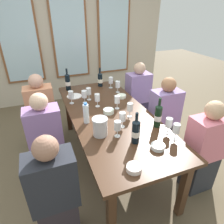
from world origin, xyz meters
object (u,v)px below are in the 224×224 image
water_bottle (86,113)px  wine_glass_2 (169,123)px  wine_glass_9 (118,126)px  seated_person_5 (164,118)px  seated_person_2 (42,114)px  wine_glass_7 (117,100)px  seated_person_1 (204,150)px  seated_person_3 (138,97)px  tasting_bowl_2 (109,111)px  wine_bottle_1 (158,116)px  dining_table (110,119)px  wine_glass_5 (97,98)px  wine_bottle_2 (100,79)px  wine_glass_11 (122,117)px  wine_glass_6 (71,95)px  wine_glass_3 (176,129)px  wine_glass_10 (118,85)px  tasting_bowl_3 (122,96)px  wine_glass_1 (89,92)px  wine_bottle_0 (136,131)px  tasting_bowl_1 (158,147)px  seated_person_4 (46,140)px  wine_glass_4 (130,108)px  tasting_bowl_0 (134,168)px  wine_glass_8 (111,80)px  wine_bottle_3 (68,82)px  seated_person_0 (55,195)px  metal_pitcher (100,127)px

water_bottle → wine_glass_2: water_bottle is taller
wine_glass_9 → seated_person_5: 1.03m
seated_person_2 → wine_glass_7: bearing=-34.5°
seated_person_1 → seated_person_3: (0.00, 1.51, 0.00)m
tasting_bowl_2 → wine_bottle_1: bearing=-50.7°
dining_table → wine_glass_5: size_ratio=12.49×
wine_bottle_2 → seated_person_1: bearing=-70.3°
tasting_bowl_2 → seated_person_1: (0.79, -0.79, -0.24)m
wine_glass_11 → wine_glass_6: bearing=117.0°
wine_glass_9 → seated_person_2: 1.40m
wine_glass_3 → wine_glass_2: bearing=91.7°
water_bottle → wine_glass_10: 0.94m
tasting_bowl_3 → seated_person_3: size_ratio=0.11×
wine_bottle_1 → wine_glass_1: size_ratio=1.91×
wine_bottle_0 → seated_person_1: seated_person_1 is taller
wine_glass_5 → wine_glass_9: bearing=-91.2°
wine_glass_3 → tasting_bowl_1: bearing=-165.2°
wine_bottle_1 → seated_person_4: (-1.15, 0.49, -0.34)m
wine_glass_10 → seated_person_4: size_ratio=0.16×
wine_glass_9 → wine_glass_4: bearing=47.7°
wine_glass_9 → seated_person_4: seated_person_4 is taller
tasting_bowl_0 → seated_person_2: bearing=110.6°
wine_glass_6 → wine_glass_9: bearing=-73.0°
wine_glass_11 → seated_person_3: (0.76, 1.06, -0.34)m
tasting_bowl_1 → wine_glass_4: (0.01, 0.62, 0.10)m
wine_bottle_0 → wine_bottle_1: size_ratio=0.96×
wine_bottle_0 → seated_person_2: (-0.80, 1.33, -0.34)m
wine_glass_8 → seated_person_1: 1.66m
tasting_bowl_2 → seated_person_1: size_ratio=0.12×
wine_glass_2 → tasting_bowl_3: bearing=94.8°
wine_glass_7 → tasting_bowl_3: bearing=56.6°
wine_bottle_3 → tasting_bowl_0: 1.89m
wine_glass_11 → seated_person_2: size_ratio=0.16×
tasting_bowl_0 → seated_person_4: size_ratio=0.11×
wine_bottle_3 → wine_glass_4: size_ratio=1.92×
wine_glass_2 → seated_person_2: (-1.18, 1.31, -0.33)m
tasting_bowl_0 → seated_person_0: bearing=164.4°
wine_bottle_2 → wine_glass_7: bearing=-93.4°
dining_table → wine_glass_7: wine_glass_7 is taller
tasting_bowl_2 → wine_glass_4: 0.28m
metal_pitcher → wine_bottle_1: (0.62, -0.07, 0.03)m
dining_table → wine_glass_9: wine_glass_9 is taller
wine_bottle_0 → seated_person_3: size_ratio=0.29×
tasting_bowl_3 → wine_glass_11: size_ratio=0.72×
wine_glass_8 → wine_glass_9: (-0.41, -1.25, -0.00)m
wine_bottle_0 → wine_glass_10: size_ratio=1.84×
wine_bottle_1 → wine_glass_5: bearing=123.6°
wine_bottle_1 → wine_glass_9: wine_bottle_1 is taller
wine_bottle_3 → wine_glass_3: (0.74, -1.65, -0.01)m
wine_glass_3 → wine_bottle_1: bearing=96.9°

